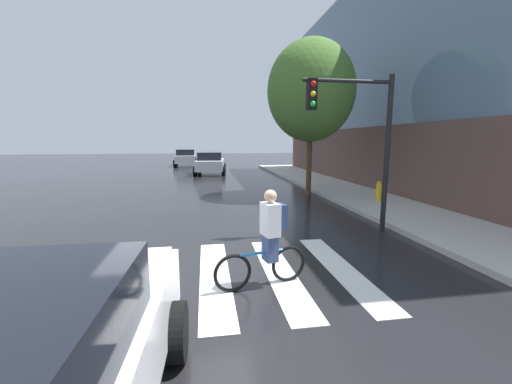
{
  "coord_description": "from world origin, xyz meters",
  "views": [
    {
      "loc": [
        0.33,
        -5.59,
        2.49
      ],
      "look_at": [
        1.68,
        2.84,
        1.11
      ],
      "focal_mm": 22.2,
      "sensor_mm": 36.0,
      "label": 1
    }
  ],
  "objects_px": {
    "street_tree_near": "(311,91)",
    "sedan_mid": "(210,163)",
    "cyclist": "(268,239)",
    "traffic_light_near": "(360,127)",
    "manhole_cover": "(162,330)",
    "sedan_far": "(186,157)",
    "fire_hydrant": "(379,191)"
  },
  "relations": [
    {
      "from": "traffic_light_near",
      "to": "street_tree_near",
      "type": "distance_m",
      "value": 6.46
    },
    {
      "from": "sedan_mid",
      "to": "street_tree_near",
      "type": "xyz_separation_m",
      "value": [
        4.34,
        -10.42,
        3.83
      ]
    },
    {
      "from": "sedan_far",
      "to": "traffic_light_near",
      "type": "height_order",
      "value": "traffic_light_near"
    },
    {
      "from": "sedan_mid",
      "to": "sedan_far",
      "type": "relative_size",
      "value": 1.01
    },
    {
      "from": "fire_hydrant",
      "to": "street_tree_near",
      "type": "distance_m",
      "value": 5.32
    },
    {
      "from": "manhole_cover",
      "to": "traffic_light_near",
      "type": "relative_size",
      "value": 0.15
    },
    {
      "from": "sedan_mid",
      "to": "street_tree_near",
      "type": "height_order",
      "value": "street_tree_near"
    },
    {
      "from": "manhole_cover",
      "to": "sedan_far",
      "type": "xyz_separation_m",
      "value": [
        -1.32,
        28.77,
        0.86
      ]
    },
    {
      "from": "street_tree_near",
      "to": "sedan_mid",
      "type": "bearing_deg",
      "value": 112.63
    },
    {
      "from": "cyclist",
      "to": "sedan_mid",
      "type": "bearing_deg",
      "value": 91.9
    },
    {
      "from": "sedan_mid",
      "to": "traffic_light_near",
      "type": "height_order",
      "value": "traffic_light_near"
    },
    {
      "from": "street_tree_near",
      "to": "fire_hydrant",
      "type": "bearing_deg",
      "value": -52.63
    },
    {
      "from": "street_tree_near",
      "to": "manhole_cover",
      "type": "bearing_deg",
      "value": -118.08
    },
    {
      "from": "traffic_light_near",
      "to": "street_tree_near",
      "type": "bearing_deg",
      "value": 83.31
    },
    {
      "from": "cyclist",
      "to": "traffic_light_near",
      "type": "bearing_deg",
      "value": 43.13
    },
    {
      "from": "manhole_cover",
      "to": "sedan_mid",
      "type": "distance_m",
      "value": 20.52
    },
    {
      "from": "traffic_light_near",
      "to": "fire_hydrant",
      "type": "bearing_deg",
      "value": 52.09
    },
    {
      "from": "manhole_cover",
      "to": "sedan_far",
      "type": "height_order",
      "value": "sedan_far"
    },
    {
      "from": "sedan_far",
      "to": "street_tree_near",
      "type": "relative_size",
      "value": 0.7
    },
    {
      "from": "manhole_cover",
      "to": "cyclist",
      "type": "xyz_separation_m",
      "value": [
        1.66,
        1.1,
        0.84
      ]
    },
    {
      "from": "traffic_light_near",
      "to": "fire_hydrant",
      "type": "relative_size",
      "value": 5.38
    },
    {
      "from": "manhole_cover",
      "to": "cyclist",
      "type": "bearing_deg",
      "value": 33.62
    },
    {
      "from": "sedan_mid",
      "to": "manhole_cover",
      "type": "bearing_deg",
      "value": -92.84
    },
    {
      "from": "manhole_cover",
      "to": "traffic_light_near",
      "type": "bearing_deg",
      "value": 40.02
    },
    {
      "from": "traffic_light_near",
      "to": "street_tree_near",
      "type": "relative_size",
      "value": 0.61
    },
    {
      "from": "sedan_far",
      "to": "street_tree_near",
      "type": "bearing_deg",
      "value": -70.35
    },
    {
      "from": "sedan_mid",
      "to": "fire_hydrant",
      "type": "height_order",
      "value": "sedan_mid"
    },
    {
      "from": "sedan_mid",
      "to": "cyclist",
      "type": "distance_m",
      "value": 19.38
    },
    {
      "from": "manhole_cover",
      "to": "street_tree_near",
      "type": "distance_m",
      "value": 12.31
    },
    {
      "from": "manhole_cover",
      "to": "street_tree_near",
      "type": "xyz_separation_m",
      "value": [
        5.36,
        10.05,
        4.68
      ]
    },
    {
      "from": "manhole_cover",
      "to": "sedan_mid",
      "type": "bearing_deg",
      "value": 87.16
    },
    {
      "from": "cyclist",
      "to": "street_tree_near",
      "type": "distance_m",
      "value": 10.42
    }
  ]
}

